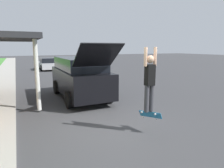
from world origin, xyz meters
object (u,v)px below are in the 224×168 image
Objects in this scene: suv_parked at (80,77)px; skateboarder at (150,79)px; skateboard at (150,115)px; car_down_street at (48,64)px.

skateboarder is (0.62, -4.83, 0.52)m from suv_parked.
suv_parked is 4.87m from skateboard.
car_down_street is (0.43, 13.87, -0.42)m from suv_parked.
skateboarder is at bearing -82.67° from suv_parked.
skateboard is (0.71, -4.79, -0.54)m from suv_parked.
skateboarder is at bearing -89.41° from car_down_street.
skateboarder is 1.07m from skateboard.
car_down_street is 18.72m from skateboarder.
car_down_street is at bearing 90.85° from skateboard.
car_down_street is 5.47× the size of skateboard.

